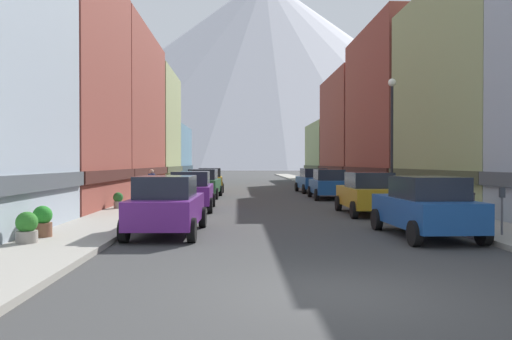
{
  "coord_description": "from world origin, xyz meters",
  "views": [
    {
      "loc": [
        -1.65,
        -8.39,
        2.17
      ],
      "look_at": [
        -0.0,
        38.87,
        1.51
      ],
      "focal_mm": 35.91,
      "sensor_mm": 36.0,
      "label": 1
    }
  ],
  "objects": [
    {
      "name": "pedestrian_0",
      "position": [
        -6.25,
        18.94,
        0.93
      ],
      "size": [
        0.36,
        0.36,
        1.68
      ],
      "color": "navy",
      "rests_on": "sidewalk_left"
    },
    {
      "name": "storefront_left_1",
      "position": [
        -12.07,
        15.41,
        5.33
      ],
      "size": [
        9.45,
        8.99,
        11.0
      ],
      "color": "brown",
      "rests_on": "ground"
    },
    {
      "name": "sidewalk_right",
      "position": [
        6.25,
        35.0,
        0.07
      ],
      "size": [
        2.5,
        100.0,
        0.15
      ],
      "primitive_type": "cube",
      "color": "gray",
      "rests_on": "ground"
    },
    {
      "name": "sidewalk_left",
      "position": [
        -6.25,
        35.0,
        0.07
      ],
      "size": [
        2.5,
        100.0,
        0.15
      ],
      "primitive_type": "cube",
      "color": "gray",
      "rests_on": "ground"
    },
    {
      "name": "trash_bin_right",
      "position": [
        6.35,
        9.27,
        0.64
      ],
      "size": [
        0.59,
        0.59,
        0.98
      ],
      "color": "#4C5156",
      "rests_on": "sidewalk_right"
    },
    {
      "name": "streetlamp_right",
      "position": [
        5.35,
        14.68,
        3.99
      ],
      "size": [
        0.36,
        0.36,
        5.86
      ],
      "color": "black",
      "rests_on": "sidewalk_right"
    },
    {
      "name": "storefront_right_3",
      "position": [
        11.67,
        42.18,
        5.25
      ],
      "size": [
        8.65,
        13.14,
        10.85
      ],
      "color": "brown",
      "rests_on": "ground"
    },
    {
      "name": "car_left_3",
      "position": [
        -3.8,
        30.18,
        0.9
      ],
      "size": [
        2.25,
        4.48,
        1.78
      ],
      "color": "#B28419",
      "rests_on": "ground"
    },
    {
      "name": "storefront_left_3",
      "position": [
        -11.55,
        38.78,
        5.06
      ],
      "size": [
        8.39,
        10.88,
        10.47
      ],
      "color": "#8C9966",
      "rests_on": "ground"
    },
    {
      "name": "car_left_2",
      "position": [
        -3.8,
        23.59,
        0.9
      ],
      "size": [
        2.23,
        4.47,
        1.78
      ],
      "color": "#265933",
      "rests_on": "ground"
    },
    {
      "name": "storefront_right_4",
      "position": [
        12.04,
        55.32,
        3.42
      ],
      "size": [
        9.39,
        12.34,
        7.11
      ],
      "color": "#8C9966",
      "rests_on": "ground"
    },
    {
      "name": "car_right_3",
      "position": [
        3.8,
        28.78,
        0.9
      ],
      "size": [
        2.24,
        4.48,
        1.78
      ],
      "color": "#19478C",
      "rests_on": "ground"
    },
    {
      "name": "potted_plant_2",
      "position": [
        -7.0,
        4.72,
        0.54
      ],
      "size": [
        0.54,
        0.54,
        0.79
      ],
      "color": "gray",
      "rests_on": "sidewalk_left"
    },
    {
      "name": "storefront_right_2",
      "position": [
        12.44,
        28.7,
        5.8
      ],
      "size": [
        10.17,
        12.72,
        11.97
      ],
      "color": "brown",
      "rests_on": "ground"
    },
    {
      "name": "car_left_1",
      "position": [
        -3.8,
        15.17,
        0.9
      ],
      "size": [
        2.1,
        4.42,
        1.78
      ],
      "color": "#591E72",
      "rests_on": "ground"
    },
    {
      "name": "storefront_right_1",
      "position": [
        10.85,
        16.16,
        5.21
      ],
      "size": [
        7.0,
        11.4,
        10.77
      ],
      "color": "#8C9966",
      "rests_on": "ground"
    },
    {
      "name": "parking_meter_near",
      "position": [
        5.75,
        5.69,
        1.01
      ],
      "size": [
        0.14,
        0.1,
        1.33
      ],
      "color": "#595960",
      "rests_on": "sidewalk_right"
    },
    {
      "name": "car_left_0",
      "position": [
        -3.8,
        7.14,
        0.9
      ],
      "size": [
        2.14,
        4.44,
        1.78
      ],
      "color": "#591E72",
      "rests_on": "ground"
    },
    {
      "name": "potted_plant_0",
      "position": [
        -7.0,
        14.55,
        0.52
      ],
      "size": [
        0.44,
        0.44,
        0.71
      ],
      "color": "gray",
      "rests_on": "sidewalk_left"
    },
    {
      "name": "ground_plane",
      "position": [
        0.0,
        0.0,
        0.0
      ],
      "size": [
        400.0,
        400.0,
        0.0
      ],
      "primitive_type": "plane",
      "color": "#373737"
    },
    {
      "name": "potted_plant_1",
      "position": [
        -7.0,
        5.76,
        0.58
      ],
      "size": [
        0.52,
        0.52,
        0.85
      ],
      "color": "brown",
      "rests_on": "sidewalk_left"
    },
    {
      "name": "storefront_left_4",
      "position": [
        -11.9,
        50.32,
        3.05
      ],
      "size": [
        9.09,
        12.01,
        6.33
      ],
      "color": "slate",
      "rests_on": "ground"
    },
    {
      "name": "car_right_1",
      "position": [
        3.8,
        12.94,
        0.9
      ],
      "size": [
        2.1,
        4.42,
        1.78
      ],
      "color": "#B28419",
      "rests_on": "ground"
    },
    {
      "name": "car_right_0",
      "position": [
        3.8,
        6.31,
        0.9
      ],
      "size": [
        2.17,
        4.45,
        1.78
      ],
      "color": "#19478C",
      "rests_on": "ground"
    },
    {
      "name": "car_right_2",
      "position": [
        3.8,
        22.29,
        0.9
      ],
      "size": [
        2.14,
        4.44,
        1.78
      ],
      "color": "#19478C",
      "rests_on": "ground"
    },
    {
      "name": "mountain_backdrop",
      "position": [
        12.15,
        260.0,
        49.9
      ],
      "size": [
        253.21,
        253.21,
        99.81
      ],
      "primitive_type": "cone",
      "color": "silver",
      "rests_on": "ground"
    },
    {
      "name": "storefront_left_2",
      "position": [
        -12.27,
        26.46,
        5.32
      ],
      "size": [
        9.84,
        12.77,
        10.98
      ],
      "color": "brown",
      "rests_on": "ground"
    }
  ]
}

